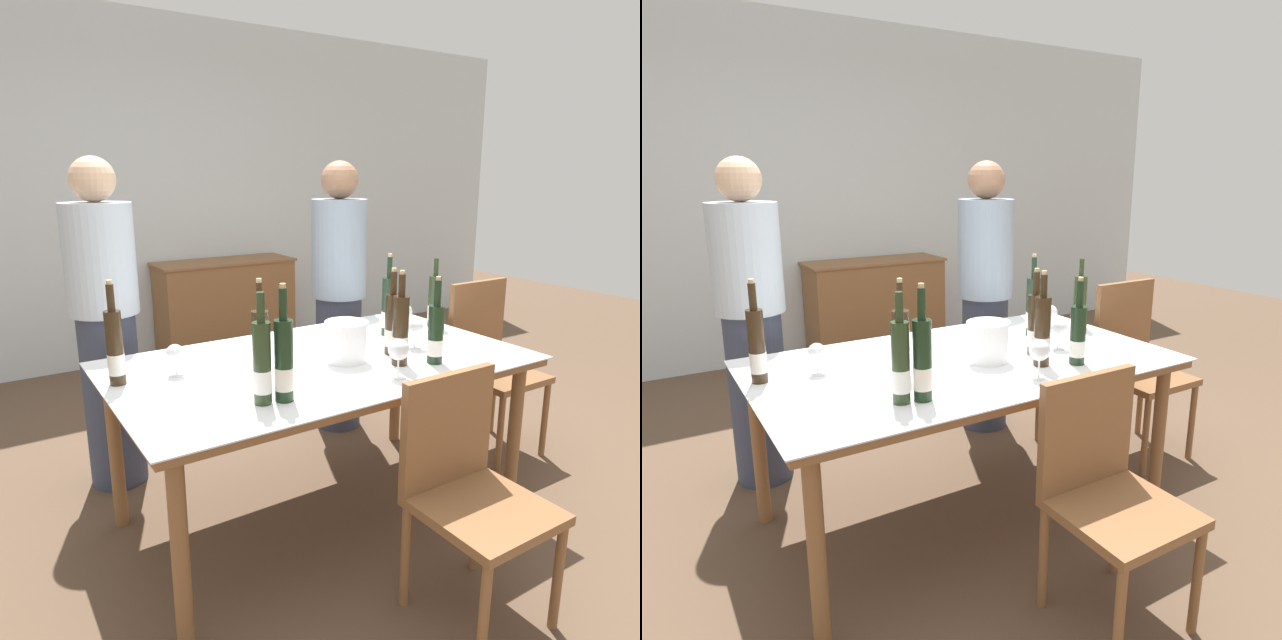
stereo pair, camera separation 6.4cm
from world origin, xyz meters
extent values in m
plane|color=brown|center=(0.00, 0.00, 0.00)|extent=(12.00, 12.00, 0.00)
cube|color=silver|center=(0.00, 2.84, 1.40)|extent=(8.00, 0.10, 2.80)
cube|color=brown|center=(0.64, 2.55, 0.41)|extent=(1.15, 0.44, 0.82)
cube|color=brown|center=(0.64, 2.55, 0.83)|extent=(1.19, 0.46, 0.02)
cylinder|color=brown|center=(-0.80, -0.43, 0.36)|extent=(0.06, 0.06, 0.72)
cylinder|color=brown|center=(0.80, -0.43, 0.36)|extent=(0.06, 0.06, 0.72)
cylinder|color=brown|center=(-0.80, 0.43, 0.36)|extent=(0.06, 0.06, 0.72)
cylinder|color=brown|center=(0.80, 0.43, 0.36)|extent=(0.06, 0.06, 0.72)
cube|color=brown|center=(0.00, 0.00, 0.74)|extent=(1.77, 1.02, 0.04)
cube|color=white|center=(0.00, 0.00, 0.76)|extent=(1.80, 1.05, 0.01)
cylinder|color=white|center=(0.09, -0.07, 0.85)|extent=(0.18, 0.18, 0.18)
cylinder|color=white|center=(0.09, -0.07, 0.94)|extent=(0.19, 0.19, 0.01)
cylinder|color=#28381E|center=(-0.43, -0.30, 0.91)|extent=(0.06, 0.06, 0.30)
cylinder|color=white|center=(-0.43, -0.30, 0.85)|extent=(0.07, 0.07, 0.08)
cylinder|color=#28381E|center=(-0.43, -0.30, 1.12)|extent=(0.03, 0.03, 0.11)
cylinder|color=#332314|center=(-0.32, -0.07, 0.90)|extent=(0.07, 0.07, 0.28)
cylinder|color=white|center=(-0.32, -0.07, 0.84)|extent=(0.07, 0.07, 0.08)
cylinder|color=#332314|center=(-0.32, -0.07, 1.10)|extent=(0.02, 0.02, 0.11)
cylinder|color=tan|center=(-0.32, -0.07, 1.16)|extent=(0.02, 0.02, 0.02)
cylinder|color=black|center=(-0.36, -0.32, 0.92)|extent=(0.07, 0.07, 0.30)
cylinder|color=silver|center=(-0.36, -0.32, 0.85)|extent=(0.07, 0.07, 0.08)
cylinder|color=black|center=(-0.36, -0.32, 1.12)|extent=(0.03, 0.03, 0.11)
cylinder|color=tan|center=(-0.36, -0.32, 1.18)|extent=(0.02, 0.02, 0.02)
cylinder|color=#332314|center=(0.25, -0.23, 0.91)|extent=(0.07, 0.07, 0.30)
cylinder|color=silver|center=(0.25, -0.23, 0.85)|extent=(0.07, 0.07, 0.08)
cylinder|color=#332314|center=(0.25, -0.23, 1.11)|extent=(0.03, 0.03, 0.09)
cylinder|color=tan|center=(0.25, -0.23, 1.16)|extent=(0.02, 0.02, 0.02)
cylinder|color=black|center=(0.40, -0.30, 0.89)|extent=(0.07, 0.07, 0.25)
cylinder|color=white|center=(0.40, -0.30, 0.84)|extent=(0.07, 0.07, 0.07)
cylinder|color=black|center=(0.40, -0.30, 1.07)|extent=(0.03, 0.03, 0.11)
cylinder|color=tan|center=(0.40, -0.30, 1.13)|extent=(0.02, 0.02, 0.02)
cylinder|color=#1E3323|center=(0.51, 0.16, 0.91)|extent=(0.07, 0.07, 0.29)
cylinder|color=white|center=(0.51, 0.16, 0.85)|extent=(0.07, 0.07, 0.08)
cylinder|color=#1E3323|center=(0.51, 0.16, 1.11)|extent=(0.03, 0.03, 0.10)
cylinder|color=tan|center=(0.51, 0.16, 1.17)|extent=(0.02, 0.02, 0.02)
cylinder|color=#332314|center=(0.32, -0.10, 0.90)|extent=(0.07, 0.07, 0.27)
cylinder|color=white|center=(0.32, -0.10, 0.84)|extent=(0.07, 0.07, 0.08)
cylinder|color=#332314|center=(0.32, -0.10, 1.09)|extent=(0.03, 0.03, 0.10)
cylinder|color=tan|center=(0.32, -0.10, 1.15)|extent=(0.02, 0.02, 0.02)
cylinder|color=#332314|center=(-0.82, 0.17, 0.91)|extent=(0.06, 0.06, 0.29)
cylinder|color=white|center=(-0.82, 0.17, 0.85)|extent=(0.06, 0.06, 0.08)
cylinder|color=#332314|center=(-0.82, 0.17, 1.11)|extent=(0.03, 0.03, 0.10)
cylinder|color=tan|center=(-0.82, 0.17, 1.17)|extent=(0.02, 0.02, 0.02)
cylinder|color=#28381E|center=(0.82, 0.15, 0.90)|extent=(0.07, 0.07, 0.27)
cylinder|color=silver|center=(0.82, 0.15, 0.84)|extent=(0.07, 0.07, 0.08)
cylinder|color=#28381E|center=(0.82, 0.15, 1.09)|extent=(0.02, 0.02, 0.09)
cylinder|color=white|center=(0.46, -0.09, 0.77)|extent=(0.07, 0.07, 0.00)
cylinder|color=white|center=(0.46, -0.09, 0.81)|extent=(0.01, 0.01, 0.07)
sphere|color=white|center=(0.46, -0.09, 0.87)|extent=(0.08, 0.08, 0.08)
cylinder|color=white|center=(-0.60, 0.15, 0.77)|extent=(0.07, 0.07, 0.00)
cylinder|color=white|center=(-0.60, 0.15, 0.80)|extent=(0.01, 0.01, 0.07)
sphere|color=white|center=(-0.60, 0.15, 0.86)|extent=(0.07, 0.07, 0.07)
cylinder|color=white|center=(0.66, 0.20, 0.77)|extent=(0.07, 0.07, 0.00)
cylinder|color=white|center=(0.66, 0.20, 0.80)|extent=(0.01, 0.01, 0.06)
sphere|color=white|center=(0.66, 0.20, 0.86)|extent=(0.07, 0.07, 0.07)
cylinder|color=white|center=(0.14, -0.36, 0.77)|extent=(0.06, 0.06, 0.00)
cylinder|color=white|center=(0.14, -0.36, 0.81)|extent=(0.01, 0.01, 0.08)
sphere|color=white|center=(0.14, -0.36, 0.88)|extent=(0.09, 0.09, 0.09)
cylinder|color=brown|center=(1.01, -0.18, 0.22)|extent=(0.03, 0.03, 0.44)
cylinder|color=brown|center=(1.38, -0.18, 0.22)|extent=(0.03, 0.03, 0.44)
cylinder|color=brown|center=(1.01, 0.18, 0.22)|extent=(0.03, 0.03, 0.44)
cylinder|color=brown|center=(1.38, 0.18, 0.22)|extent=(0.03, 0.03, 0.44)
cube|color=brown|center=(1.19, 0.00, 0.46)|extent=(0.42, 0.42, 0.04)
cube|color=brown|center=(1.19, 0.19, 0.72)|extent=(0.42, 0.04, 0.49)
cylinder|color=brown|center=(-0.05, -1.02, 0.21)|extent=(0.03, 0.03, 0.41)
cylinder|color=brown|center=(0.32, -1.02, 0.21)|extent=(0.03, 0.03, 0.41)
cylinder|color=brown|center=(-0.05, -0.65, 0.21)|extent=(0.03, 0.03, 0.41)
cylinder|color=brown|center=(0.32, -0.65, 0.21)|extent=(0.03, 0.03, 0.41)
cube|color=brown|center=(0.14, -0.84, 0.43)|extent=(0.42, 0.42, 0.04)
cube|color=brown|center=(0.14, -0.65, 0.66)|extent=(0.42, 0.04, 0.42)
cylinder|color=#383F56|center=(-0.71, 0.84, 0.45)|extent=(0.28, 0.28, 0.90)
cylinder|color=silver|center=(-0.71, 0.84, 1.16)|extent=(0.33, 0.33, 0.53)
sphere|color=#DBAD89|center=(-0.71, 0.84, 1.53)|extent=(0.21, 0.21, 0.21)
cylinder|color=#383F56|center=(0.64, 0.80, 0.42)|extent=(0.28, 0.28, 0.84)
cylinder|color=#8C9EB2|center=(0.64, 0.80, 1.13)|extent=(0.33, 0.33, 0.58)
sphere|color=#A37556|center=(0.64, 0.80, 1.52)|extent=(0.22, 0.22, 0.22)
camera|label=1|loc=(-1.28, -2.00, 1.55)|focal=32.00mm
camera|label=2|loc=(-1.22, -2.04, 1.55)|focal=32.00mm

